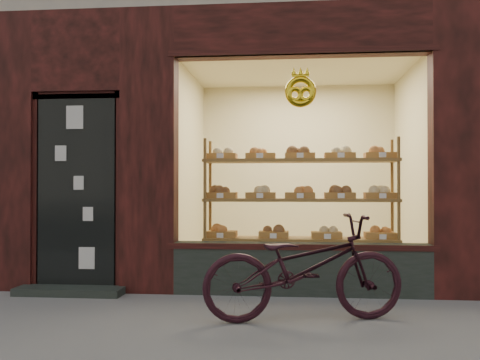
# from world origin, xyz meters

# --- Properties ---
(ground) EXTENTS (90.00, 90.00, 0.00)m
(ground) POSITION_xyz_m (0.00, 0.00, 0.00)
(ground) COLOR slate
(display_shelf) EXTENTS (2.20, 0.45, 1.70)m
(display_shelf) POSITION_xyz_m (0.45, 2.55, 0.89)
(display_shelf) COLOR olive
(display_shelf) RESTS_ON ground
(bicycle) EXTENTS (1.83, 0.98, 0.91)m
(bicycle) POSITION_xyz_m (0.46, 1.01, 0.46)
(bicycle) COLOR black
(bicycle) RESTS_ON ground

